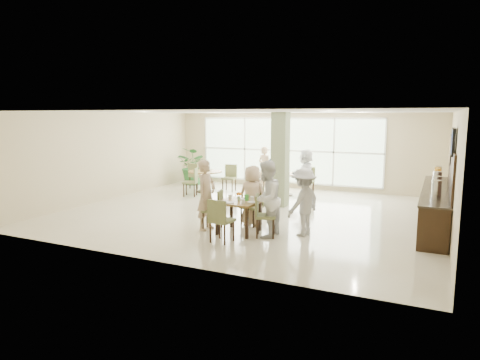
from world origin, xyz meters
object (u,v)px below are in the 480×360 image
at_px(teen_right, 266,199).
at_px(adult_a, 275,173).
at_px(main_table, 239,205).
at_px(round_table_right, 284,179).
at_px(potted_plant, 194,166).
at_px(teen_left, 206,195).
at_px(buffet_counter, 436,204).
at_px(adult_b, 306,173).
at_px(teen_standing, 303,202).
at_px(adult_standing, 265,168).
at_px(round_table_left, 205,175).
at_px(teen_far, 252,196).

bearing_deg(teen_right, adult_a, -162.00).
xyz_separation_m(main_table, teen_right, (0.69, -0.03, 0.21)).
bearing_deg(teen_right, main_table, -92.48).
xyz_separation_m(round_table_right, potted_plant, (-3.96, 0.67, 0.18)).
relative_size(round_table_right, potted_plant, 0.69).
xyz_separation_m(round_table_right, teen_left, (-0.19, -5.01, 0.28)).
relative_size(buffet_counter, teen_right, 2.73).
bearing_deg(potted_plant, main_table, -50.77).
xyz_separation_m(main_table, buffet_counter, (4.13, 2.55, -0.10)).
distance_m(round_table_right, teen_right, 5.17).
bearing_deg(adult_b, adult_a, -39.14).
bearing_deg(potted_plant, teen_standing, -40.85).
distance_m(teen_standing, adult_a, 4.17).
distance_m(main_table, buffet_counter, 4.86).
xyz_separation_m(potted_plant, adult_standing, (2.90, 0.19, 0.06)).
bearing_deg(adult_b, adult_standing, -113.79).
bearing_deg(adult_b, round_table_left, -78.39).
bearing_deg(buffet_counter, main_table, -148.27).
height_order(buffet_counter, teen_standing, buffet_counter).
bearing_deg(teen_far, teen_right, 133.88).
bearing_deg(teen_right, round_table_right, -164.94).
relative_size(potted_plant, teen_standing, 0.95).
xyz_separation_m(buffet_counter, teen_right, (-3.44, -2.59, 0.31)).
bearing_deg(adult_standing, teen_right, 130.07).
xyz_separation_m(buffet_counter, adult_standing, (-5.82, 3.26, 0.24)).
distance_m(main_table, teen_far, 0.75).
bearing_deg(round_table_right, teen_far, -81.18).
bearing_deg(teen_right, adult_standing, -157.70).
relative_size(potted_plant, adult_standing, 0.93).
bearing_deg(adult_b, teen_right, 8.77).
bearing_deg(teen_left, adult_standing, 13.66).
relative_size(main_table, round_table_right, 0.88).
relative_size(buffet_counter, potted_plant, 3.20).
bearing_deg(round_table_right, adult_b, -2.38).
height_order(teen_far, adult_standing, adult_standing).
xyz_separation_m(round_table_right, adult_a, (0.01, -0.89, 0.32)).
bearing_deg(round_table_left, buffet_counter, -13.45).
relative_size(round_table_left, potted_plant, 0.81).
height_order(teen_standing, adult_b, adult_b).
relative_size(main_table, potted_plant, 0.61).
bearing_deg(teen_standing, round_table_left, -110.57).
height_order(teen_left, teen_standing, teen_left).
xyz_separation_m(main_table, potted_plant, (-4.59, 5.62, 0.08)).
height_order(round_table_left, buffet_counter, buffet_counter).
xyz_separation_m(buffet_counter, teen_left, (-4.96, -2.60, 0.28)).
relative_size(main_table, adult_a, 0.51).
bearing_deg(teen_right, potted_plant, -136.79).
height_order(teen_left, teen_far, teen_left).
height_order(buffet_counter, adult_a, buffet_counter).
distance_m(round_table_left, adult_standing, 2.25).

